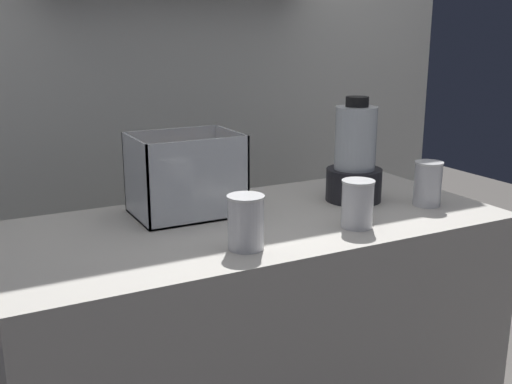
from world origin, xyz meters
TOP-DOWN VIEW (x-y plane):
  - counter at (0.00, 0.00)m, footprint 1.40×0.64m
  - back_wall_unit at (-0.00, 0.77)m, footprint 2.60×0.24m
  - carrot_display_bin at (-0.15, 0.14)m, footprint 0.30×0.22m
  - blender_pitcher at (0.36, 0.04)m, footprint 0.17×0.17m
  - juice_cup_beet_far_left at (-0.13, -0.20)m, footprint 0.09×0.09m
  - juice_cup_beet_left at (0.21, -0.18)m, footprint 0.09×0.09m
  - juice_cup_mango_middle at (0.53, -0.11)m, footprint 0.09×0.09m

SIDE VIEW (x-z plane):
  - counter at x=0.00m, z-range 0.00..0.90m
  - juice_cup_beet_left at x=0.21m, z-range 0.90..1.02m
  - juice_cup_mango_middle at x=0.53m, z-range 0.89..1.03m
  - juice_cup_beet_far_left at x=-0.13m, z-range 0.90..1.03m
  - carrot_display_bin at x=-0.15m, z-range 0.85..1.09m
  - blender_pitcher at x=0.36m, z-range 0.87..1.19m
  - back_wall_unit at x=0.00m, z-range 0.01..2.51m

